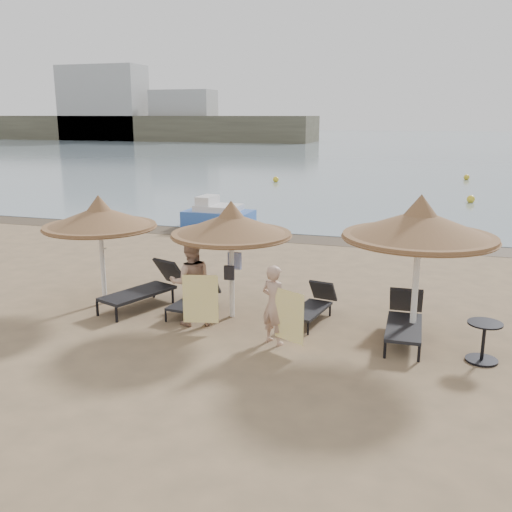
{
  "coord_description": "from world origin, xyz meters",
  "views": [
    {
      "loc": [
        3.38,
        -9.48,
        4.17
      ],
      "look_at": [
        0.02,
        1.2,
        1.39
      ],
      "focal_mm": 40.0,
      "sensor_mm": 36.0,
      "label": 1
    }
  ],
  "objects_px": {
    "lounger_far_left": "(148,287)",
    "person_left": "(191,276)",
    "palapa_left": "(99,218)",
    "person_right": "(274,298)",
    "lounger_near_left": "(196,297)",
    "lounger_far_right": "(405,319)",
    "palapa_right": "(420,225)",
    "palapa_center": "(231,225)",
    "pedal_boat": "(218,216)",
    "side_table": "(483,343)",
    "lounger_near_right": "(314,304)"
  },
  "relations": [
    {
      "from": "person_right",
      "to": "pedal_boat",
      "type": "bearing_deg",
      "value": -39.24
    },
    {
      "from": "pedal_boat",
      "to": "lounger_near_right",
      "type": "bearing_deg",
      "value": -54.63
    },
    {
      "from": "lounger_far_right",
      "to": "person_left",
      "type": "distance_m",
      "value": 4.27
    },
    {
      "from": "lounger_near_right",
      "to": "person_right",
      "type": "distance_m",
      "value": 1.65
    },
    {
      "from": "palapa_center",
      "to": "person_left",
      "type": "relative_size",
      "value": 1.22
    },
    {
      "from": "lounger_far_right",
      "to": "person_left",
      "type": "height_order",
      "value": "person_left"
    },
    {
      "from": "side_table",
      "to": "pedal_boat",
      "type": "relative_size",
      "value": 0.27
    },
    {
      "from": "palapa_center",
      "to": "palapa_right",
      "type": "relative_size",
      "value": 0.89
    },
    {
      "from": "pedal_boat",
      "to": "person_left",
      "type": "bearing_deg",
      "value": -68.58
    },
    {
      "from": "lounger_far_left",
      "to": "lounger_near_right",
      "type": "relative_size",
      "value": 1.33
    },
    {
      "from": "palapa_center",
      "to": "lounger_far_left",
      "type": "bearing_deg",
      "value": 176.5
    },
    {
      "from": "palapa_right",
      "to": "person_right",
      "type": "bearing_deg",
      "value": -159.08
    },
    {
      "from": "side_table",
      "to": "palapa_center",
      "type": "bearing_deg",
      "value": 170.32
    },
    {
      "from": "lounger_near_left",
      "to": "person_left",
      "type": "xyz_separation_m",
      "value": [
        0.24,
        -0.77,
        0.7
      ]
    },
    {
      "from": "person_left",
      "to": "lounger_near_right",
      "type": "bearing_deg",
      "value": 178.02
    },
    {
      "from": "side_table",
      "to": "palapa_left",
      "type": "bearing_deg",
      "value": 174.19
    },
    {
      "from": "lounger_near_right",
      "to": "person_right",
      "type": "xyz_separation_m",
      "value": [
        -0.44,
        -1.49,
        0.56
      ]
    },
    {
      "from": "palapa_center",
      "to": "lounger_near_right",
      "type": "xyz_separation_m",
      "value": [
        1.68,
        0.35,
        -1.65
      ]
    },
    {
      "from": "lounger_far_right",
      "to": "pedal_boat",
      "type": "relative_size",
      "value": 0.75
    },
    {
      "from": "palapa_left",
      "to": "lounger_far_left",
      "type": "xyz_separation_m",
      "value": [
        1.02,
        0.15,
        -1.54
      ]
    },
    {
      "from": "lounger_far_right",
      "to": "side_table",
      "type": "distance_m",
      "value": 1.52
    },
    {
      "from": "lounger_near_right",
      "to": "lounger_far_right",
      "type": "xyz_separation_m",
      "value": [
        1.87,
        -0.52,
        0.06
      ]
    },
    {
      "from": "palapa_center",
      "to": "lounger_near_left",
      "type": "distance_m",
      "value": 1.88
    },
    {
      "from": "palapa_left",
      "to": "pedal_boat",
      "type": "distance_m",
      "value": 9.39
    },
    {
      "from": "palapa_left",
      "to": "person_right",
      "type": "distance_m",
      "value": 4.59
    },
    {
      "from": "palapa_right",
      "to": "pedal_boat",
      "type": "distance_m",
      "value": 12.22
    },
    {
      "from": "palapa_right",
      "to": "person_right",
      "type": "height_order",
      "value": "palapa_right"
    },
    {
      "from": "palapa_left",
      "to": "lounger_near_right",
      "type": "bearing_deg",
      "value": 4.52
    },
    {
      "from": "palapa_left",
      "to": "lounger_near_left",
      "type": "relative_size",
      "value": 1.52
    },
    {
      "from": "palapa_left",
      "to": "lounger_near_right",
      "type": "xyz_separation_m",
      "value": [
        4.76,
        0.38,
        -1.65
      ]
    },
    {
      "from": "palapa_right",
      "to": "lounger_near_left",
      "type": "height_order",
      "value": "palapa_right"
    },
    {
      "from": "lounger_near_left",
      "to": "person_left",
      "type": "relative_size",
      "value": 0.8
    },
    {
      "from": "lounger_near_right",
      "to": "palapa_right",
      "type": "bearing_deg",
      "value": -4.78
    },
    {
      "from": "palapa_center",
      "to": "lounger_near_right",
      "type": "bearing_deg",
      "value": 11.76
    },
    {
      "from": "lounger_near_right",
      "to": "person_left",
      "type": "xyz_separation_m",
      "value": [
        -2.32,
        -1.01,
        0.7
      ]
    },
    {
      "from": "lounger_far_right",
      "to": "palapa_right",
      "type": "bearing_deg",
      "value": -11.22
    },
    {
      "from": "palapa_left",
      "to": "person_left",
      "type": "height_order",
      "value": "palapa_left"
    },
    {
      "from": "side_table",
      "to": "lounger_near_left",
      "type": "bearing_deg",
      "value": 170.72
    },
    {
      "from": "lounger_far_left",
      "to": "person_left",
      "type": "bearing_deg",
      "value": -8.59
    },
    {
      "from": "palapa_left",
      "to": "pedal_boat",
      "type": "height_order",
      "value": "palapa_left"
    },
    {
      "from": "palapa_right",
      "to": "lounger_near_right",
      "type": "distance_m",
      "value": 2.83
    },
    {
      "from": "side_table",
      "to": "person_left",
      "type": "height_order",
      "value": "person_left"
    },
    {
      "from": "lounger_far_left",
      "to": "lounger_near_right",
      "type": "height_order",
      "value": "lounger_far_left"
    },
    {
      "from": "palapa_left",
      "to": "palapa_center",
      "type": "height_order",
      "value": "palapa_center"
    },
    {
      "from": "side_table",
      "to": "person_left",
      "type": "distance_m",
      "value": 5.6
    },
    {
      "from": "palapa_left",
      "to": "palapa_right",
      "type": "distance_m",
      "value": 6.79
    },
    {
      "from": "lounger_far_right",
      "to": "side_table",
      "type": "xyz_separation_m",
      "value": [
        1.36,
        -0.67,
        -0.05
      ]
    },
    {
      "from": "person_left",
      "to": "palapa_right",
      "type": "bearing_deg",
      "value": 160.51
    },
    {
      "from": "palapa_center",
      "to": "person_right",
      "type": "bearing_deg",
      "value": -42.58
    },
    {
      "from": "palapa_center",
      "to": "lounger_far_left",
      "type": "distance_m",
      "value": 2.57
    }
  ]
}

